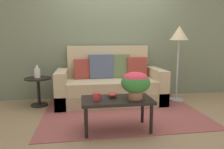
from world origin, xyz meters
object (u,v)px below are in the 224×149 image
object	(u,v)px
couch	(110,84)
coffee_mug	(97,97)
coffee_table	(117,102)
floor_lamp	(179,38)
potted_plant	(136,82)
table_vase	(37,73)
side_table	(38,86)
snack_bowl	(113,94)

from	to	relation	value
couch	coffee_mug	distance (m)	1.39
coffee_table	floor_lamp	size ratio (longest dim) A/B	0.63
potted_plant	table_vase	bearing A→B (deg)	138.43
side_table	table_vase	bearing A→B (deg)	-100.18
coffee_table	snack_bowl	world-z (taller)	snack_bowl
snack_bowl	table_vase	bearing A→B (deg)	135.45
couch	table_vase	size ratio (longest dim) A/B	8.78
potted_plant	snack_bowl	bearing A→B (deg)	154.74
coffee_mug	table_vase	world-z (taller)	table_vase
potted_plant	coffee_mug	size ratio (longest dim) A/B	2.77
coffee_mug	snack_bowl	world-z (taller)	coffee_mug
coffee_table	coffee_mug	distance (m)	0.28
coffee_table	potted_plant	xyz separation A→B (m)	(0.23, -0.05, 0.27)
floor_lamp	snack_bowl	bearing A→B (deg)	-142.46
coffee_mug	coffee_table	bearing A→B (deg)	7.88
coffee_mug	side_table	bearing A→B (deg)	126.64
side_table	coffee_mug	xyz separation A→B (m)	(0.97, -1.30, 0.12)
side_table	snack_bowl	world-z (taller)	side_table
table_vase	side_table	bearing A→B (deg)	79.82
couch	coffee_table	xyz separation A→B (m)	(-0.10, -1.30, 0.03)
snack_bowl	table_vase	world-z (taller)	table_vase
side_table	couch	bearing A→B (deg)	1.48
floor_lamp	potted_plant	bearing A→B (deg)	-133.30
coffee_mug	table_vase	size ratio (longest dim) A/B	0.60
coffee_table	table_vase	distance (m)	1.77
couch	snack_bowl	bearing A→B (deg)	-96.61
couch	table_vase	xyz separation A→B (m)	(-1.33, -0.05, 0.26)
couch	table_vase	distance (m)	1.36
floor_lamp	potted_plant	xyz separation A→B (m)	(-1.18, -1.25, -0.57)
coffee_table	table_vase	bearing A→B (deg)	134.68
snack_bowl	coffee_table	bearing A→B (deg)	-59.66
couch	table_vase	world-z (taller)	couch
coffee_mug	floor_lamp	bearing A→B (deg)	36.37
floor_lamp	snack_bowl	distance (m)	1.99
floor_lamp	snack_bowl	size ratio (longest dim) A/B	10.91
floor_lamp	coffee_mug	distance (m)	2.22
snack_bowl	floor_lamp	bearing A→B (deg)	37.54
potted_plant	side_table	bearing A→B (deg)	138.03
side_table	potted_plant	world-z (taller)	potted_plant
floor_lamp	table_vase	size ratio (longest dim) A/B	6.43
potted_plant	coffee_mug	xyz separation A→B (m)	(-0.50, 0.02, -0.17)
couch	potted_plant	distance (m)	1.39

